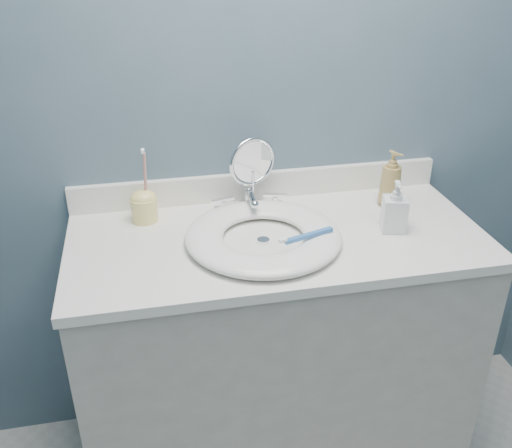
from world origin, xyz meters
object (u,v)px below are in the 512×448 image
object	(u,v)px
makeup_mirror	(252,170)
soap_bottle_clear	(395,206)
soap_bottle_amber	(391,179)
toothbrush_holder	(144,205)

from	to	relation	value
makeup_mirror	soap_bottle_clear	bearing A→B (deg)	-50.25
soap_bottle_amber	toothbrush_holder	size ratio (longest dim) A/B	0.79
makeup_mirror	soap_bottle_clear	size ratio (longest dim) A/B	1.53
soap_bottle_clear	toothbrush_holder	bearing A→B (deg)	178.50
soap_bottle_amber	soap_bottle_clear	world-z (taller)	soap_bottle_amber
toothbrush_holder	makeup_mirror	bearing A→B (deg)	4.09
makeup_mirror	toothbrush_holder	distance (m)	0.35
soap_bottle_clear	soap_bottle_amber	bearing A→B (deg)	85.83
soap_bottle_clear	toothbrush_holder	xyz separation A→B (m)	(-0.72, 0.21, -0.02)
makeup_mirror	soap_bottle_amber	size ratio (longest dim) A/B	1.28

